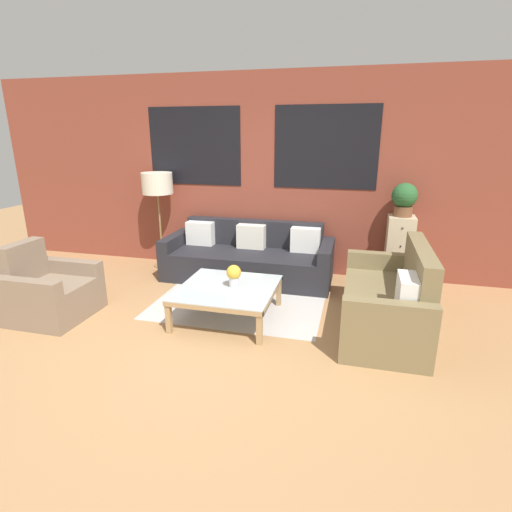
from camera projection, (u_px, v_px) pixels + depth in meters
ground_plane at (198, 344)px, 3.92m from camera, size 16.00×16.00×0.00m
wall_back_brick at (258, 175)px, 5.76m from camera, size 8.40×0.09×2.80m
rug at (243, 298)px, 5.02m from camera, size 2.02×1.77×0.00m
couch_dark at (249, 259)px, 5.65m from camera, size 2.34×0.88×0.78m
settee_vintage at (388, 302)px, 4.13m from camera, size 0.80×1.63×0.92m
armchair_corner at (49, 293)px, 4.46m from camera, size 0.80×0.82×0.84m
coffee_table at (228, 291)px, 4.39m from camera, size 1.04×1.04×0.37m
floor_lamp at (157, 186)px, 5.87m from camera, size 0.45×0.45×1.44m
drawer_cabinet at (398, 251)px, 5.33m from camera, size 0.34×0.37×0.95m
potted_plant at (404, 198)px, 5.12m from camera, size 0.32×0.32×0.43m
flower_vase at (234, 275)px, 4.34m from camera, size 0.16×0.16×0.25m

